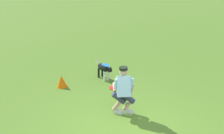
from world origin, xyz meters
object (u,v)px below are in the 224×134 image
at_px(dog, 104,69).
at_px(training_cone, 62,81).
at_px(frisbee_held, 113,88).
at_px(person, 123,90).
at_px(frisbee_flying, 105,65).

relative_size(dog, training_cone, 2.42).
height_order(frisbee_held, training_cone, frisbee_held).
relative_size(dog, frisbee_held, 4.08).
distance_m(person, training_cone, 2.62).
xyz_separation_m(person, dog, (1.58, -1.79, -0.31)).
relative_size(frisbee_flying, frisbee_held, 1.16).
relative_size(frisbee_flying, training_cone, 0.69).
xyz_separation_m(person, frisbee_flying, (1.45, -1.65, -0.11)).
distance_m(person, frisbee_held, 0.40).
bearing_deg(frisbee_flying, person, 131.22).
bearing_deg(frisbee_held, training_cone, -12.67).
relative_size(person, dog, 1.39).
xyz_separation_m(person, frisbee_held, (0.36, -0.13, -0.09)).
height_order(person, dog, person).
bearing_deg(frisbee_held, frisbee_flying, -54.57).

